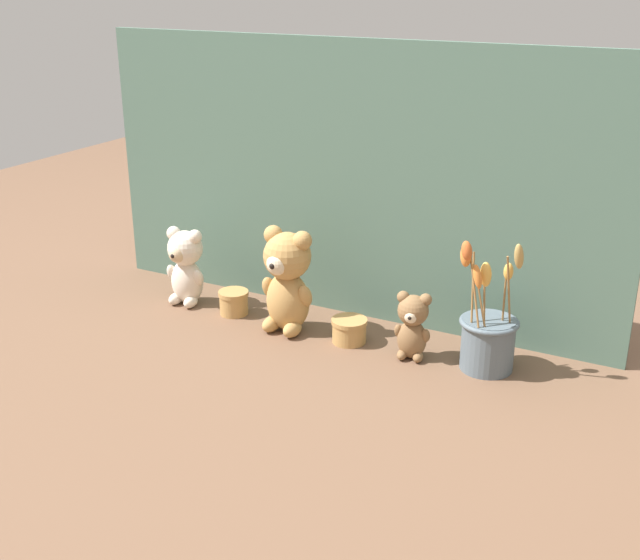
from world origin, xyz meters
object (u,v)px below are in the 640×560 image
Objects in this scene: decorative_tin_short at (234,302)px; decorative_tin_tall at (349,330)px; flower_vase at (488,336)px; teddy_bear_large at (288,278)px; teddy_bear_medium at (185,265)px; teddy_bear_small at (413,324)px.

decorative_tin_tall is at bearing -1.86° from decorative_tin_short.
flower_vase is 4.03× the size of decorative_tin_short.
teddy_bear_large is 0.32m from teddy_bear_medium.
teddy_bear_small is at bearing 0.32° from teddy_bear_large.
decorative_tin_tall is at bearing 2.59° from teddy_bear_large.
flower_vase is (0.48, 0.03, -0.06)m from teddy_bear_large.
teddy_bear_medium is at bearing 178.56° from decorative_tin_tall.
decorative_tin_short is at bearing -0.50° from teddy_bear_medium.
flower_vase is (0.80, 0.01, -0.03)m from teddy_bear_medium.
flower_vase reaches higher than teddy_bear_small.
flower_vase is 0.65m from decorative_tin_short.
teddy_bear_large is 3.37× the size of decorative_tin_short.
teddy_bear_large is at bearing -3.48° from teddy_bear_medium.
teddy_bear_large is at bearing -179.68° from teddy_bear_small.
teddy_bear_large is 0.49m from flower_vase.
teddy_bear_medium is (-0.31, 0.02, -0.03)m from teddy_bear_large.
teddy_bear_large is 3.04× the size of decorative_tin_tall.
teddy_bear_medium is 0.67× the size of flower_vase.
teddy_bear_small is at bearing -1.57° from teddy_bear_medium.
teddy_bear_medium reaches higher than teddy_bear_small.
teddy_bear_large is at bearing -177.41° from decorative_tin_tall.
flower_vase reaches higher than decorative_tin_tall.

